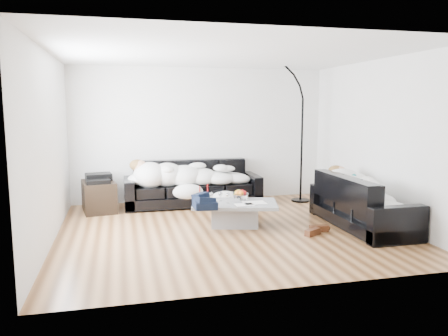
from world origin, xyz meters
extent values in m
plane|color=brown|center=(0.00, 0.00, 0.00)|extent=(5.00, 5.00, 0.00)
cube|color=silver|center=(0.00, 2.25, 1.30)|extent=(5.00, 0.02, 2.60)
cube|color=silver|center=(-2.50, 0.00, 1.30)|extent=(0.02, 4.50, 2.60)
cube|color=silver|center=(2.50, 0.00, 1.30)|extent=(0.02, 4.50, 2.60)
plane|color=white|center=(0.00, 0.00, 2.60)|extent=(5.00, 5.00, 0.00)
cube|color=black|center=(-0.25, 1.78, 0.41)|extent=(2.53, 0.88, 0.83)
cube|color=black|center=(2.04, -0.34, 0.40)|extent=(0.85, 1.98, 0.80)
ellipsoid|color=#0F686A|center=(1.98, 0.28, 0.72)|extent=(0.42, 0.38, 0.20)
cube|color=#939699|center=(0.14, 0.16, 0.19)|extent=(1.44, 1.05, 0.38)
cylinder|color=white|center=(0.30, 0.38, 0.45)|extent=(0.31, 0.31, 0.16)
cylinder|color=white|center=(-0.06, 0.29, 0.45)|extent=(0.07, 0.07, 0.15)
cylinder|color=white|center=(-0.23, 0.20, 0.46)|extent=(0.07, 0.07, 0.17)
cylinder|color=white|center=(0.03, 0.13, 0.46)|extent=(0.08, 0.08, 0.16)
cylinder|color=maroon|center=(-0.37, 0.38, 0.49)|extent=(0.05, 0.05, 0.23)
cylinder|color=maroon|center=(-0.24, 0.40, 0.50)|extent=(0.05, 0.05, 0.26)
cube|color=silver|center=(0.42, 0.04, 0.38)|extent=(0.34, 0.26, 0.01)
cube|color=silver|center=(0.23, -0.05, 0.38)|extent=(0.28, 0.20, 0.01)
cube|color=black|center=(-1.96, 1.67, 0.27)|extent=(0.65, 0.85, 0.54)
cube|color=black|center=(-1.96, 1.67, 0.60)|extent=(0.49, 0.41, 0.13)
camera|label=1|loc=(-1.57, -6.24, 1.85)|focal=35.00mm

